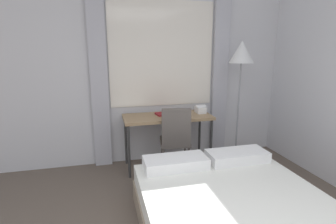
{
  "coord_description": "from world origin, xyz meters",
  "views": [
    {
      "loc": [
        -0.58,
        -0.67,
        1.68
      ],
      "look_at": [
        0.2,
        2.4,
        0.91
      ],
      "focal_mm": 28.0,
      "sensor_mm": 36.0,
      "label": 1
    }
  ],
  "objects": [
    {
      "name": "desk",
      "position": [
        0.29,
        2.8,
        0.7
      ],
      "size": [
        1.24,
        0.54,
        0.76
      ],
      "color": "#937551",
      "rests_on": "ground_plane"
    },
    {
      "name": "book",
      "position": [
        0.28,
        2.87,
        0.78
      ],
      "size": [
        0.31,
        0.22,
        0.02
      ],
      "rotation": [
        0.0,
        0.0,
        0.15
      ],
      "color": "maroon",
      "rests_on": "desk"
    },
    {
      "name": "desk_chair",
      "position": [
        0.34,
        2.55,
        0.52
      ],
      "size": [
        0.46,
        0.46,
        0.94
      ],
      "rotation": [
        0.0,
        0.0,
        -0.17
      ],
      "color": "#59514C",
      "rests_on": "ground_plane"
    },
    {
      "name": "bed",
      "position": [
        0.52,
        1.09,
        0.21
      ],
      "size": [
        1.64,
        2.01,
        0.53
      ],
      "color": "gray",
      "rests_on": "ground_plane"
    },
    {
      "name": "wall_back_with_window",
      "position": [
        0.04,
        3.15,
        1.35
      ],
      "size": [
        5.35,
        0.13,
        2.7
      ],
      "color": "silver",
      "rests_on": "ground_plane"
    },
    {
      "name": "telephone",
      "position": [
        0.8,
        2.84,
        0.82
      ],
      "size": [
        0.15,
        0.17,
        0.12
      ],
      "color": "white",
      "rests_on": "desk"
    },
    {
      "name": "standing_lamp",
      "position": [
        1.33,
        2.7,
        1.54
      ],
      "size": [
        0.35,
        0.35,
        1.79
      ],
      "color": "#4C4C51",
      "rests_on": "ground_plane"
    }
  ]
}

